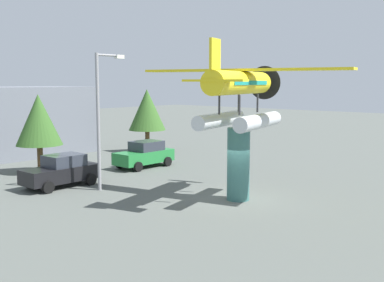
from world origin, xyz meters
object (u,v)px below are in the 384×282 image
object	(u,v)px
floatplane_monument	(240,93)
tree_east	(39,120)
car_mid_black	(62,171)
tree_center_back	(147,110)
car_far_green	(145,154)
streetlight_primary	(101,110)
display_pedestal	(238,164)

from	to	relation	value
floatplane_monument	tree_east	world-z (taller)	floatplane_monument
car_mid_black	tree_center_back	bearing A→B (deg)	-153.82
floatplane_monument	tree_east	xyz separation A→B (m)	(-2.69, 13.58, -1.86)
tree_east	car_far_green	bearing A→B (deg)	-32.22
streetlight_primary	tree_center_back	xyz separation A→B (m)	(10.95, 8.16, -0.76)
display_pedestal	streetlight_primary	distance (m)	7.78
floatplane_monument	tree_center_back	xyz separation A→B (m)	(7.87, 14.90, -1.73)
car_mid_black	car_far_green	size ratio (longest dim) A/B	1.00
floatplane_monument	car_far_green	distance (m)	11.30
floatplane_monument	car_far_green	world-z (taller)	floatplane_monument
floatplane_monument	tree_center_back	size ratio (longest dim) A/B	2.01
display_pedestal	floatplane_monument	bearing A→B (deg)	14.10
car_far_green	tree_east	xyz separation A→B (m)	(-5.68, 3.58, 2.46)
display_pedestal	car_mid_black	world-z (taller)	display_pedestal
display_pedestal	streetlight_primary	world-z (taller)	streetlight_primary
display_pedestal	streetlight_primary	size ratio (longest dim) A/B	0.49
tree_east	tree_center_back	size ratio (longest dim) A/B	0.96
car_far_green	streetlight_primary	size ratio (longest dim) A/B	0.58
display_pedestal	car_mid_black	bearing A→B (deg)	113.93
floatplane_monument	car_mid_black	xyz separation A→B (m)	(-4.13, 9.00, -4.32)
tree_east	tree_center_back	xyz separation A→B (m)	(10.55, 1.32, 0.13)
car_far_green	tree_east	world-z (taller)	tree_east
streetlight_primary	tree_center_back	size ratio (longest dim) A/B	1.40
display_pedestal	car_mid_black	xyz separation A→B (m)	(-4.01, 9.03, -0.89)
tree_center_back	car_far_green	bearing A→B (deg)	-134.82
floatplane_monument	streetlight_primary	size ratio (longest dim) A/B	1.43
car_far_green	tree_center_back	xyz separation A→B (m)	(4.87, 4.90, 2.59)
tree_center_back	floatplane_monument	bearing A→B (deg)	-117.84
car_mid_black	tree_east	size ratio (longest dim) A/B	0.85
car_mid_black	car_far_green	distance (m)	7.20
streetlight_primary	display_pedestal	bearing A→B (deg)	-66.42
display_pedestal	tree_east	distance (m)	13.94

